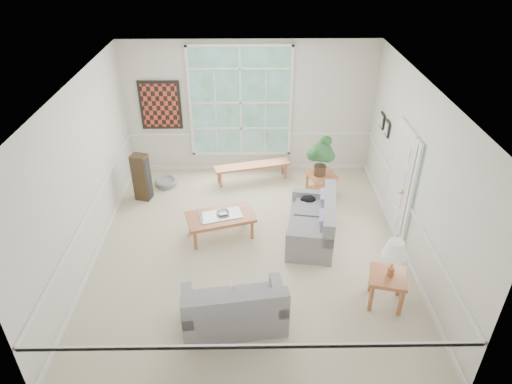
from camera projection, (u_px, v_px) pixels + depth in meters
floor at (251, 247)px, 8.30m from camera, size 5.50×6.00×0.01m
ceiling at (249, 87)px, 6.72m from camera, size 5.50×6.00×0.02m
wall_back at (250, 108)px, 10.06m from camera, size 5.50×0.02×3.00m
wall_front at (251, 311)px, 4.95m from camera, size 5.50×0.02×3.00m
wall_left at (83, 176)px, 7.47m from camera, size 0.02×6.00×3.00m
wall_right at (416, 174)px, 7.54m from camera, size 0.02×6.00×3.00m
window_back at (240, 103)px, 9.95m from camera, size 2.30×0.08×2.40m
entry_door at (399, 179)px, 8.29m from camera, size 0.08×0.90×2.10m
door_sidelight at (410, 193)px, 7.70m from camera, size 0.08×0.26×1.90m
wall_art at (160, 105)px, 9.94m from camera, size 0.90×0.06×1.10m
wall_frame_near at (387, 128)px, 9.01m from camera, size 0.04×0.26×0.32m
wall_frame_far at (382, 121)px, 9.35m from camera, size 0.04×0.26×0.32m
loveseat_right at (311, 219)px, 8.31m from camera, size 1.05×1.68×0.85m
loveseat_front at (234, 303)px, 6.55m from camera, size 1.57×0.96×0.80m
coffee_table at (221, 226)px, 8.47m from camera, size 1.36×0.98×0.45m
pewter_bowl at (223, 212)px, 8.38m from camera, size 0.35×0.35×0.07m
window_bench at (252, 173)px, 10.26m from camera, size 1.72×0.73×0.40m
end_table at (321, 185)px, 9.65m from camera, size 0.68×0.68×0.54m
houseplant at (321, 156)px, 9.25m from camera, size 0.57×0.57×0.85m
side_table at (386, 289)px, 6.97m from camera, size 0.66×0.66×0.55m
table_lamp at (393, 259)px, 6.67m from camera, size 0.38×0.38×0.63m
pet_bed at (166, 182)px, 10.13m from camera, size 0.58×0.58×0.14m
floor_speaker at (142, 177)px, 9.45m from camera, size 0.37×0.32×1.02m
cat at (308, 199)px, 8.75m from camera, size 0.36×0.33×0.14m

